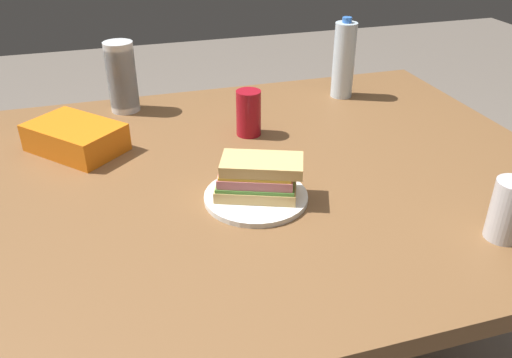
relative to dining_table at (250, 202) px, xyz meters
name	(u,v)px	position (x,y,z in m)	size (l,w,h in m)	color
dining_table	(250,202)	(0.00, 0.00, 0.00)	(1.49, 1.14, 0.77)	brown
paper_plate	(256,197)	(-0.02, -0.12, 0.09)	(0.22, 0.22, 0.01)	white
sandwich	(258,177)	(-0.02, -0.12, 0.14)	(0.20, 0.15, 0.08)	#DBB26B
soda_can_red	(249,113)	(0.05, 0.20, 0.15)	(0.07, 0.07, 0.12)	maroon
chip_bag	(75,137)	(-0.39, 0.23, 0.12)	(0.23, 0.15, 0.07)	orange
water_bottle_tall	(344,60)	(0.41, 0.39, 0.20)	(0.07, 0.07, 0.24)	silver
plastic_cup_stack	(122,77)	(-0.25, 0.47, 0.19)	(0.08, 0.08, 0.20)	silver
soda_can_silver	(508,210)	(0.39, -0.39, 0.15)	(0.07, 0.07, 0.12)	silver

